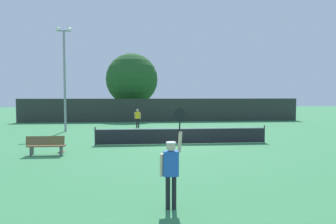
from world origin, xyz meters
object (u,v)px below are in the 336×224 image
Objects in this scene: player_serving at (171,165)px; parked_car_near at (101,112)px; large_tree at (132,79)px; tennis_ball at (201,136)px; light_pole at (65,73)px; player_receiving at (138,116)px; courtside_bench at (46,145)px; parked_car_mid at (203,111)px; spare_racket at (62,152)px.

parked_car_near is (-5.74, 32.27, -0.37)m from player_serving.
large_tree is 6.07m from parked_car_near.
tennis_ball is 0.01× the size of light_pole.
player_receiving is at bearing 92.69° from player_serving.
courtside_bench is 30.29m from parked_car_mid.
light_pole is 1.03× the size of large_tree.
large_tree is at bearing 80.92° from courtside_bench.
large_tree reaches higher than courtside_bench.
light_pole reaches higher than tennis_ball.
spare_racket is 0.29× the size of courtside_bench.
large_tree reaches higher than spare_racket.
player_serving is 20.03m from player_receiving.
parked_car_near is (-4.07, 1.84, -4.10)m from large_tree.
light_pole is at bearing 98.03° from courtside_bench.
large_tree is at bearing 106.89° from tennis_ball.
spare_racket is 22.86m from large_tree.
parked_car_mid reaches higher than tennis_ball.
courtside_bench is at bearing 125.05° from player_serving.
parked_car_near reaches higher than tennis_ball.
player_receiving is 13.18m from courtside_bench.
spare_racket is at bearing -97.99° from large_tree.
courtside_bench is 10.96m from light_pole.
light_pole reaches higher than parked_car_near.
courtside_bench reaches higher than tennis_ball.
parked_car_near is at bearing 92.32° from spare_racket.
spare_racket is at bearing -84.38° from parked_car_near.
player_serving reaches higher than parked_car_near.
parked_car_mid is at bearing -121.83° from player_receiving.
player_receiving is 7.29m from light_pole.
parked_car_near is (-0.97, 23.96, 0.76)m from spare_racket.
spare_racket is 29.40m from parked_car_mid.
large_tree reaches higher than parked_car_near.
player_serving is at bearing -86.86° from large_tree.
tennis_ball is 12.01m from light_pole.
spare_racket is at bearing -78.07° from light_pole.
player_receiving is 11.15m from large_tree.
parked_car_mid reaches higher than courtside_bench.
large_tree is 1.88× the size of parked_car_near.
player_serving is 32.78m from parked_car_near.
player_serving is 1.58× the size of player_receiving.
light_pole is 13.80m from large_tree.
parked_car_near reaches higher than spare_racket.
courtside_bench is (-4.38, -12.42, -0.52)m from player_receiving.
tennis_ball is 9.71m from spare_racket.
player_receiving reaches higher than tennis_ball.
courtside_bench is 0.41× the size of parked_car_mid.
player_receiving reaches higher than spare_racket.
player_serving is at bearing -104.63° from tennis_ball.
parked_car_mid is at bearing 48.91° from light_pole.
courtside_bench is 24.70m from parked_car_near.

